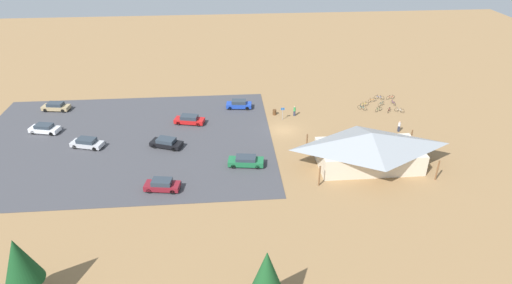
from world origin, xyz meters
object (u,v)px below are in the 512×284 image
Objects in this scene: bicycle_purple_edge_north at (393,103)px; bicycle_red_yard_right at (389,110)px; car_red_far_end at (189,120)px; bike_pavilion at (370,148)px; car_green_aisle_side at (246,161)px; car_blue_by_curb at (239,104)px; car_white_inner_stall at (45,128)px; visitor_by_pavilion at (295,111)px; lot_sign at (283,112)px; bicycle_silver_edge_south at (401,140)px; pine_midwest at (267,276)px; car_maroon_near_entry at (162,185)px; trash_bin at (274,112)px; bicycle_orange_yard_front at (372,100)px; visitor_at_bikes at (399,126)px; bicycle_white_lone_west at (399,110)px; bicycle_teal_yard_left at (362,108)px; car_silver_front_row at (87,143)px; bicycle_blue_trailside at (379,97)px; bicycle_teal_front_row at (381,104)px; bicycle_yellow_back_row at (364,104)px; pine_far_east at (19,261)px; car_tan_end_stall at (56,107)px; bicycle_green_near_sign at (379,109)px; bicycle_red_near_porch at (390,97)px; car_black_back_corner at (166,143)px.

bicycle_red_yard_right is at bearing 57.52° from bicycle_purple_edge_north.
bicycle_purple_edge_north is 35.25m from car_red_far_end.
car_green_aisle_side is (16.28, -1.17, -1.94)m from bike_pavilion.
bicycle_red_yard_right is 0.32× the size of car_blue_by_curb.
visitor_by_pavilion is at bearing -175.94° from car_white_inner_stall.
bicycle_silver_edge_south is at bearing 150.96° from lot_sign.
car_maroon_near_entry is (10.73, -19.16, -3.65)m from pine_midwest.
bicycle_silver_edge_south is at bearing 143.82° from visitor_by_pavilion.
car_green_aisle_side is 15.56m from car_red_far_end.
trash_bin is at bearing -170.87° from car_red_far_end.
car_white_inner_stall is at bearing 2.31° from lot_sign.
visitor_at_bikes reaches higher than bicycle_orange_yard_front.
car_maroon_near_entry is at bearing 46.50° from lot_sign.
bike_pavilion is 2.20× the size of pine_midwest.
bicycle_white_lone_west is at bearing -152.49° from car_maroon_near_entry.
bicycle_white_lone_west is (-1.69, 0.28, 0.02)m from bicycle_red_yard_right.
bicycle_teal_yard_left reaches higher than bicycle_purple_edge_north.
car_silver_front_row is (22.56, -30.77, -3.68)m from pine_midwest.
pine_midwest reaches higher than bicycle_blue_trailside.
bicycle_white_lone_west is 0.28× the size of car_green_aisle_side.
bicycle_purple_edge_north is at bearing -171.96° from bicycle_teal_front_row.
bicycle_silver_edge_south is 26.94m from car_blue_by_curb.
bicycle_yellow_back_row reaches higher than bicycle_teal_yard_left.
bicycle_purple_edge_north is (-47.14, -38.53, -4.36)m from pine_far_east.
bicycle_teal_front_row is at bearing -96.71° from bicycle_silver_edge_south.
car_tan_end_stall is at bearing -12.67° from visitor_at_bikes.
bike_pavilion is at bearing 70.40° from bicycle_orange_yard_front.
bicycle_teal_front_row is 0.30× the size of car_tan_end_stall.
bicycle_green_near_sign is 14.45m from visitor_by_pavilion.
car_green_aisle_side is (23.41, 15.30, 0.38)m from bicycle_green_near_sign.
car_green_aisle_side is at bearing 37.68° from bicycle_teal_yard_left.
car_green_aisle_side is at bearing 38.77° from bicycle_blue_trailside.
pine_far_east is 4.30× the size of bicycle_yellow_back_row.
trash_bin is at bearing 11.77° from bicycle_orange_yard_front.
bike_pavilion reaches higher than car_red_far_end.
trash_bin is (10.53, -16.67, -2.23)m from bike_pavilion.
car_tan_end_stall is at bearing -0.11° from bicycle_red_near_porch.
car_blue_by_curb is (21.62, -0.98, 0.39)m from bicycle_yellow_back_row.
lot_sign is 1.32× the size of bicycle_purple_edge_north.
car_green_aisle_side is at bearing -4.10° from bike_pavilion.
trash_bin is at bearing -150.48° from car_black_back_corner.
bicycle_silver_edge_south is 32.36m from car_red_far_end.
trash_bin is 6.49m from car_blue_by_curb.
lot_sign is 21.45m from bicycle_red_near_porch.
bike_pavilion is 11.25× the size of bicycle_white_lone_west.
bicycle_white_lone_west is 0.31× the size of car_maroon_near_entry.
pine_far_east reaches higher than trash_bin.
car_silver_front_row is at bearing -11.74° from bike_pavilion.
visitor_by_pavilion reaches higher than bicycle_yellow_back_row.
bicycle_red_near_porch is at bearing -139.26° from pine_far_east.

